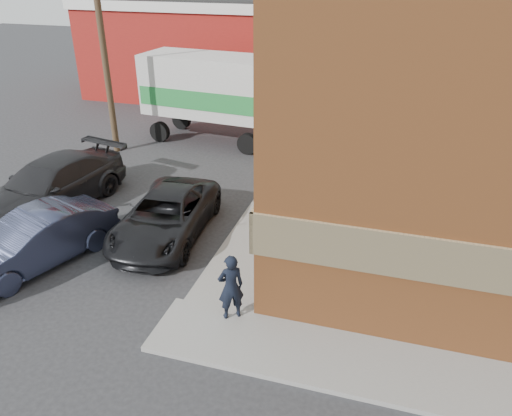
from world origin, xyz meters
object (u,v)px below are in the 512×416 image
Objects in this scene: sedan at (36,240)px; box_truck at (226,94)px; utility_pole at (102,37)px; suv_a at (166,216)px; warehouse at (231,46)px; man at (231,287)px; suv_b at (51,185)px.

box_truck reaches higher than sedan.
suv_a is at bearing -48.69° from utility_pole.
man is (7.03, -20.25, -1.86)m from warehouse.
box_truck is (4.24, 2.43, -2.55)m from utility_pole.
man is 4.49m from suv_a.
suv_a is at bearing -77.29° from warehouse.
suv_b is at bearing 140.19° from sedan.
warehouse is 9.02m from box_truck.
utility_pole reaches higher than suv_a.
warehouse is 1.81× the size of utility_pole.
box_truck is at bearing 101.25° from sedan.
warehouse is 3.33× the size of suv_a.
box_truck is (-1.11, 8.52, 1.52)m from suv_a.
utility_pole is (-1.50, -11.00, 1.93)m from warehouse.
sedan is 0.81× the size of suv_b.
warehouse is 2.90× the size of suv_b.
man is at bearing -14.84° from suv_b.
warehouse is 11.27m from utility_pole.
suv_a is 8.73m from box_truck.
suv_a is (-3.18, 3.16, -0.27)m from man.
warehouse reaches higher than box_truck.
utility_pole reaches higher than suv_b.
utility_pole is at bearing -81.82° from man.
utility_pole reaches higher than sedan.
warehouse is 21.52m from man.
man is 12.50m from box_truck.
utility_pole is 1.99× the size of sedan.
sedan is 0.93× the size of suv_a.
utility_pole reaches higher than box_truck.
suv_b is (-1.81, 3.05, 0.07)m from sedan.
warehouse is 9.84× the size of man.
utility_pole is 1.14× the size of box_truck.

